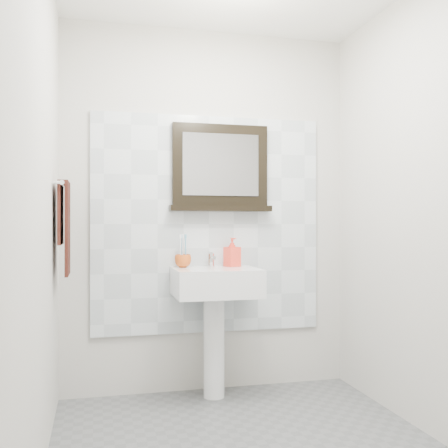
% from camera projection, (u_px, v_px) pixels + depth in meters
% --- Properties ---
extents(back_wall, '(2.00, 0.01, 2.50)m').
position_uv_depth(back_wall, '(208.00, 210.00, 3.65)').
color(back_wall, beige).
rests_on(back_wall, ground).
extents(front_wall, '(2.00, 0.01, 2.50)m').
position_uv_depth(front_wall, '(366.00, 189.00, 1.52)').
color(front_wall, beige).
rests_on(front_wall, ground).
extents(left_wall, '(0.01, 2.20, 2.50)m').
position_uv_depth(left_wall, '(41.00, 202.00, 2.35)').
color(left_wall, beige).
rests_on(left_wall, ground).
extents(right_wall, '(0.01, 2.20, 2.50)m').
position_uv_depth(right_wall, '(432.00, 205.00, 2.82)').
color(right_wall, beige).
rests_on(right_wall, ground).
extents(splashback, '(1.60, 0.02, 1.50)m').
position_uv_depth(splashback, '(209.00, 224.00, 3.64)').
color(splashback, silver).
rests_on(splashback, back_wall).
extents(pedestal_sink, '(0.55, 0.44, 0.96)m').
position_uv_depth(pedestal_sink, '(216.00, 296.00, 3.43)').
color(pedestal_sink, white).
rests_on(pedestal_sink, ground).
extents(toothbrush_cup, '(0.14, 0.14, 0.09)m').
position_uv_depth(toothbrush_cup, '(183.00, 261.00, 3.50)').
color(toothbrush_cup, '#C44F17').
rests_on(toothbrush_cup, pedestal_sink).
extents(toothbrushes, '(0.05, 0.04, 0.21)m').
position_uv_depth(toothbrushes, '(183.00, 249.00, 3.50)').
color(toothbrushes, white).
rests_on(toothbrushes, toothbrush_cup).
extents(soap_dispenser, '(0.12, 0.12, 0.20)m').
position_uv_depth(soap_dispenser, '(232.00, 252.00, 3.58)').
color(soap_dispenser, '#FC1D2E').
rests_on(soap_dispenser, pedestal_sink).
extents(framed_mirror, '(0.71, 0.11, 0.60)m').
position_uv_depth(framed_mirror, '(220.00, 170.00, 3.63)').
color(framed_mirror, black).
rests_on(framed_mirror, back_wall).
extents(towel_bar, '(0.07, 0.40, 0.03)m').
position_uv_depth(towel_bar, '(63.00, 185.00, 3.08)').
color(towel_bar, silver).
rests_on(towel_bar, left_wall).
extents(hand_towel, '(0.06, 0.30, 0.55)m').
position_uv_depth(hand_towel, '(65.00, 221.00, 3.08)').
color(hand_towel, black).
rests_on(hand_towel, towel_bar).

